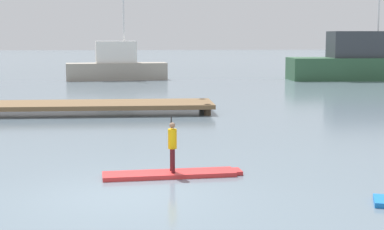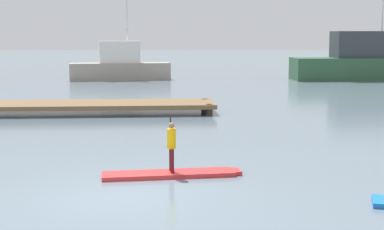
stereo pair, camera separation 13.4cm
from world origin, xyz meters
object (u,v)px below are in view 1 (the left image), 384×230
object	(u,v)px
fishing_boat_white_large	(365,61)
motor_boat_small_navy	(117,66)
paddleboard_near	(172,174)
paddler_child_solo	(172,144)

from	to	relation	value
fishing_boat_white_large	motor_boat_small_navy	world-z (taller)	fishing_boat_white_large
paddleboard_near	fishing_boat_white_large	world-z (taller)	fishing_boat_white_large
paddleboard_near	motor_boat_small_navy	xyz separation A→B (m)	(-2.53, 30.12, 0.97)
fishing_boat_white_large	paddleboard_near	bearing A→B (deg)	-118.50
paddleboard_near	fishing_boat_white_large	distance (m)	32.81
paddler_child_solo	motor_boat_small_navy	world-z (taller)	motor_boat_small_navy
paddleboard_near	motor_boat_small_navy	size ratio (longest dim) A/B	0.44
paddler_child_solo	motor_boat_small_navy	bearing A→B (deg)	94.80
paddler_child_solo	fishing_boat_white_large	distance (m)	32.78
motor_boat_small_navy	fishing_boat_white_large	bearing A→B (deg)	-4.10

